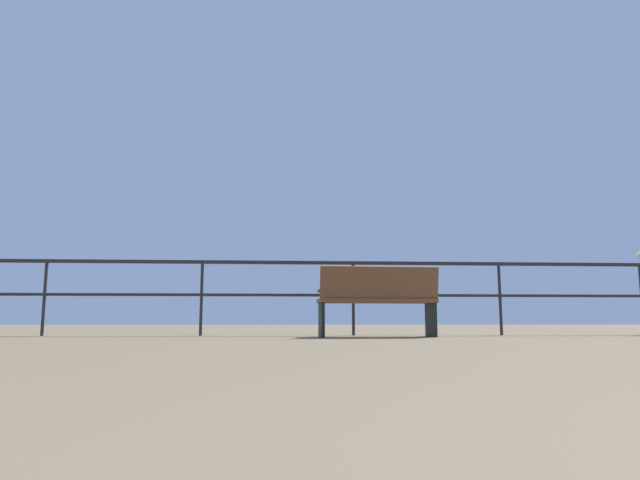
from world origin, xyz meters
TOP-DOWN VIEW (x-y plane):
  - pier_railing at (0.00, 9.55)m, footprint 21.90×0.05m
  - bench_near_left at (0.21, 8.64)m, footprint 1.55×0.66m

SIDE VIEW (x-z plane):
  - bench_near_left at x=0.21m, z-range 0.06..0.96m
  - pier_railing at x=0.00m, z-range 0.26..1.33m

